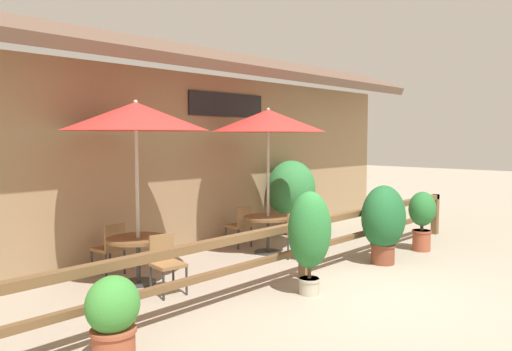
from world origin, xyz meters
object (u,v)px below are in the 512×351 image
object	(u,v)px
chair_near_wallside	(110,246)
potted_plant_tall_tropical	(383,220)
potted_plant_small_flowering	(310,233)
patio_umbrella_near	(136,117)
dining_table_near	(138,247)
patio_umbrella_middle	(268,121)
chair_middle_wallside	(241,224)
potted_plant_broad_leaf	(422,215)
chair_near_streetside	(166,261)
chair_middle_streetside	(299,233)
potted_plant_corner_fern	(113,317)
potted_plant_entrance_palm	(291,189)
dining_table_middle	(268,224)

from	to	relation	value
chair_near_wallside	potted_plant_tall_tropical	bearing A→B (deg)	135.01
potted_plant_small_flowering	potted_plant_tall_tropical	bearing A→B (deg)	2.02
patio_umbrella_near	dining_table_near	world-z (taller)	patio_umbrella_near
patio_umbrella_middle	chair_middle_wallside	bearing A→B (deg)	90.32
potted_plant_small_flowering	potted_plant_broad_leaf	world-z (taller)	potted_plant_small_flowering
patio_umbrella_near	chair_near_streetside	bearing A→B (deg)	-91.27
chair_near_wallside	potted_plant_small_flowering	xyz separation A→B (m)	(1.45, -3.04, 0.43)
chair_middle_streetside	patio_umbrella_middle	bearing A→B (deg)	85.83
potted_plant_corner_fern	potted_plant_tall_tropical	bearing A→B (deg)	-0.55
patio_umbrella_middle	potted_plant_tall_tropical	xyz separation A→B (m)	(0.79, -2.11, -1.82)
dining_table_near	potted_plant_small_flowering	size ratio (longest dim) A/B	0.64
chair_near_wallside	chair_middle_wallside	size ratio (longest dim) A/B	1.00
chair_near_wallside	potted_plant_small_flowering	distance (m)	3.40
potted_plant_small_flowering	potted_plant_broad_leaf	xyz separation A→B (m)	(3.83, 0.02, -0.19)
potted_plant_small_flowering	chair_near_wallside	bearing A→B (deg)	115.42
patio_umbrella_middle	dining_table_near	bearing A→B (deg)	177.72
chair_middle_streetside	potted_plant_entrance_palm	bearing A→B (deg)	35.90
potted_plant_small_flowering	patio_umbrella_near	bearing A→B (deg)	121.13
dining_table_middle	chair_middle_streetside	world-z (taller)	chair_middle_streetside
potted_plant_broad_leaf	chair_middle_streetside	bearing A→B (deg)	147.81
chair_middle_streetside	potted_plant_corner_fern	bearing A→B (deg)	-171.25
potted_plant_tall_tropical	potted_plant_corner_fern	world-z (taller)	potted_plant_tall_tropical
chair_near_wallside	chair_middle_streetside	size ratio (longest dim) A/B	1.00
potted_plant_corner_fern	potted_plant_broad_leaf	bearing A→B (deg)	-0.96
dining_table_near	potted_plant_entrance_palm	size ratio (longest dim) A/B	0.56
chair_near_wallside	chair_middle_wallside	xyz separation A→B (m)	(3.01, -0.09, 0.00)
dining_table_middle	potted_plant_entrance_palm	bearing A→B (deg)	25.54
dining_table_near	potted_plant_broad_leaf	xyz separation A→B (m)	(5.22, -2.29, 0.14)
patio_umbrella_near	potted_plant_entrance_palm	distance (m)	5.07
chair_near_wallside	potted_plant_broad_leaf	xyz separation A→B (m)	(5.28, -3.03, 0.24)
chair_middle_wallside	potted_plant_small_flowering	bearing A→B (deg)	64.34
patio_umbrella_near	dining_table_near	distance (m)	2.04
chair_middle_wallside	potted_plant_entrance_palm	bearing A→B (deg)	-174.44
patio_umbrella_middle	dining_table_middle	distance (m)	2.04
chair_near_streetside	potted_plant_small_flowering	world-z (taller)	potted_plant_small_flowering
patio_umbrella_middle	chair_middle_wallside	xyz separation A→B (m)	(-0.00, 0.76, -2.13)
chair_near_wallside	chair_middle_wallside	distance (m)	3.01
dining_table_near	chair_near_streetside	world-z (taller)	chair_near_streetside
dining_table_middle	chair_middle_wallside	bearing A→B (deg)	90.32
potted_plant_broad_leaf	chair_middle_wallside	bearing A→B (deg)	127.79
chair_near_streetside	potted_plant_entrance_palm	size ratio (longest dim) A/B	0.49
dining_table_middle	potted_plant_tall_tropical	size ratio (longest dim) A/B	0.68
dining_table_middle	chair_middle_wallside	world-z (taller)	chair_middle_wallside
chair_middle_wallside	potted_plant_broad_leaf	world-z (taller)	potted_plant_broad_leaf
potted_plant_small_flowering	potted_plant_entrance_palm	world-z (taller)	potted_plant_entrance_palm
potted_plant_tall_tropical	potted_plant_entrance_palm	distance (m)	3.16
patio_umbrella_near	potted_plant_corner_fern	world-z (taller)	patio_umbrella_near
chair_middle_wallside	potted_plant_small_flowering	distance (m)	3.36
patio_umbrella_middle	potted_plant_corner_fern	bearing A→B (deg)	-156.50
potted_plant_small_flowering	potted_plant_tall_tropical	distance (m)	2.35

